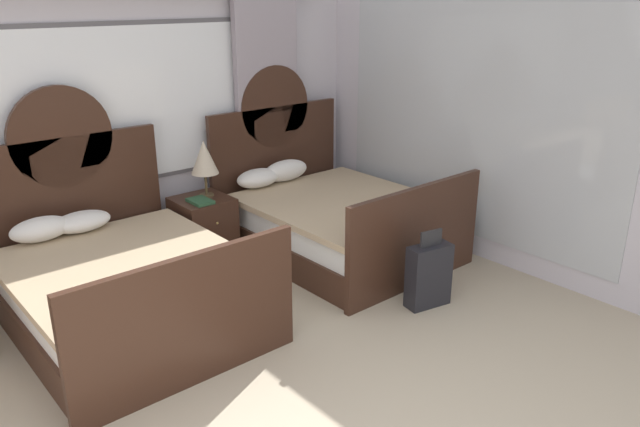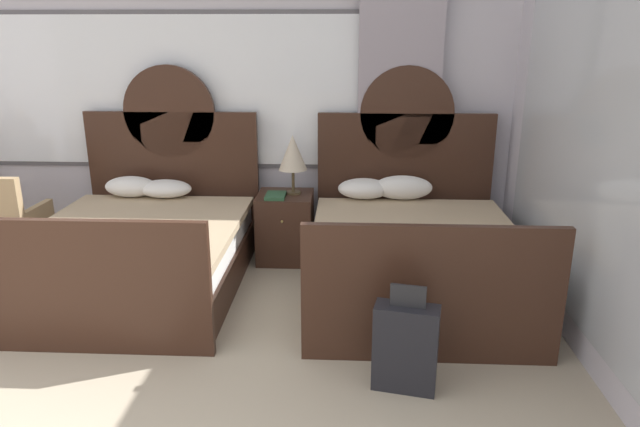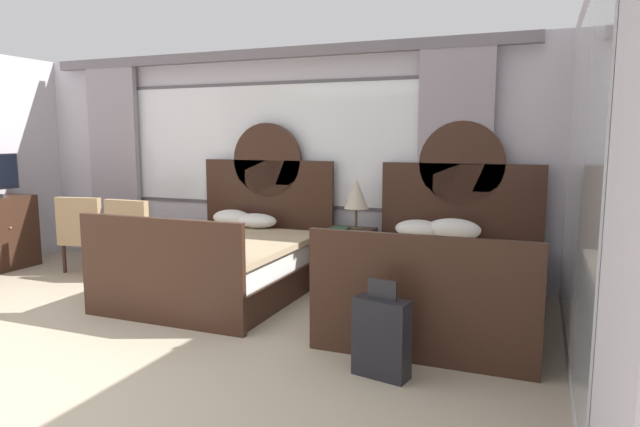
{
  "view_description": "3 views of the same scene",
  "coord_description": "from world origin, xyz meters",
  "px_view_note": "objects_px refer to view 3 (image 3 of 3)",
  "views": [
    {
      "loc": [
        -1.61,
        -1.51,
        2.55
      ],
      "look_at": [
        1.58,
        2.21,
        0.77
      ],
      "focal_mm": 34.39,
      "sensor_mm": 36.0,
      "label": 1
    },
    {
      "loc": [
        1.79,
        -1.62,
        2.09
      ],
      "look_at": [
        1.6,
        2.29,
        0.86
      ],
      "focal_mm": 32.13,
      "sensor_mm": 36.0,
      "label": 2
    },
    {
      "loc": [
        3.12,
        -2.08,
        1.64
      ],
      "look_at": [
        1.26,
        2.58,
        0.95
      ],
      "focal_mm": 31.04,
      "sensor_mm": 36.0,
      "label": 3
    }
  ],
  "objects_px": {
    "bed_near_window": "(225,260)",
    "book_on_nightstand": "(339,229)",
    "nightstand_between_beds": "(348,259)",
    "suitcase_on_floor": "(382,337)",
    "table_lamp_on_nightstand": "(356,194)",
    "bed_near_mirror": "(443,280)",
    "armchair_by_window_centre": "(88,231)",
    "armchair_by_window_left": "(137,235)"
  },
  "relations": [
    {
      "from": "table_lamp_on_nightstand",
      "to": "book_on_nightstand",
      "type": "relative_size",
      "value": 2.15
    },
    {
      "from": "suitcase_on_floor",
      "to": "table_lamp_on_nightstand",
      "type": "bearing_deg",
      "value": 112.46
    },
    {
      "from": "table_lamp_on_nightstand",
      "to": "suitcase_on_floor",
      "type": "relative_size",
      "value": 0.81
    },
    {
      "from": "table_lamp_on_nightstand",
      "to": "armchair_by_window_centre",
      "type": "bearing_deg",
      "value": -171.79
    },
    {
      "from": "armchair_by_window_left",
      "to": "armchair_by_window_centre",
      "type": "relative_size",
      "value": 1.0
    },
    {
      "from": "bed_near_window",
      "to": "table_lamp_on_nightstand",
      "type": "bearing_deg",
      "value": 29.99
    },
    {
      "from": "table_lamp_on_nightstand",
      "to": "book_on_nightstand",
      "type": "bearing_deg",
      "value": -138.22
    },
    {
      "from": "bed_near_mirror",
      "to": "armchair_by_window_centre",
      "type": "height_order",
      "value": "bed_near_mirror"
    },
    {
      "from": "bed_near_window",
      "to": "table_lamp_on_nightstand",
      "type": "relative_size",
      "value": 3.85
    },
    {
      "from": "table_lamp_on_nightstand",
      "to": "armchair_by_window_left",
      "type": "distance_m",
      "value": 2.66
    },
    {
      "from": "nightstand_between_beds",
      "to": "armchair_by_window_centre",
      "type": "relative_size",
      "value": 0.7
    },
    {
      "from": "book_on_nightstand",
      "to": "armchair_by_window_left",
      "type": "xyz_separation_m",
      "value": [
        -2.41,
        -0.34,
        -0.16
      ]
    },
    {
      "from": "book_on_nightstand",
      "to": "armchair_by_window_centre",
      "type": "xyz_separation_m",
      "value": [
        -3.17,
        -0.34,
        -0.16
      ]
    },
    {
      "from": "bed_near_mirror",
      "to": "suitcase_on_floor",
      "type": "distance_m",
      "value": 1.43
    },
    {
      "from": "table_lamp_on_nightstand",
      "to": "book_on_nightstand",
      "type": "height_order",
      "value": "table_lamp_on_nightstand"
    },
    {
      "from": "bed_near_window",
      "to": "book_on_nightstand",
      "type": "xyz_separation_m",
      "value": [
        1.07,
        0.57,
        0.31
      ]
    },
    {
      "from": "bed_near_mirror",
      "to": "armchair_by_window_left",
      "type": "bearing_deg",
      "value": 176.47
    },
    {
      "from": "bed_near_window",
      "to": "table_lamp_on_nightstand",
      "type": "distance_m",
      "value": 1.57
    },
    {
      "from": "bed_near_window",
      "to": "book_on_nightstand",
      "type": "bearing_deg",
      "value": 28.03
    },
    {
      "from": "bed_near_mirror",
      "to": "book_on_nightstand",
      "type": "distance_m",
      "value": 1.37
    },
    {
      "from": "nightstand_between_beds",
      "to": "armchair_by_window_centre",
      "type": "xyz_separation_m",
      "value": [
        -3.24,
        -0.45,
        0.18
      ]
    },
    {
      "from": "bed_near_mirror",
      "to": "nightstand_between_beds",
      "type": "bearing_deg",
      "value": 149.44
    },
    {
      "from": "bed_near_mirror",
      "to": "armchair_by_window_left",
      "type": "height_order",
      "value": "bed_near_mirror"
    },
    {
      "from": "nightstand_between_beds",
      "to": "suitcase_on_floor",
      "type": "xyz_separation_m",
      "value": [
        0.95,
        -2.09,
        -0.04
      ]
    },
    {
      "from": "nightstand_between_beds",
      "to": "table_lamp_on_nightstand",
      "type": "height_order",
      "value": "table_lamp_on_nightstand"
    },
    {
      "from": "book_on_nightstand",
      "to": "armchair_by_window_left",
      "type": "distance_m",
      "value": 2.44
    },
    {
      "from": "bed_near_window",
      "to": "bed_near_mirror",
      "type": "height_order",
      "value": "same"
    },
    {
      "from": "bed_near_window",
      "to": "book_on_nightstand",
      "type": "distance_m",
      "value": 1.25
    },
    {
      "from": "bed_near_window",
      "to": "armchair_by_window_centre",
      "type": "xyz_separation_m",
      "value": [
        -2.09,
        0.23,
        0.15
      ]
    },
    {
      "from": "nightstand_between_beds",
      "to": "book_on_nightstand",
      "type": "xyz_separation_m",
      "value": [
        -0.07,
        -0.1,
        0.34
      ]
    },
    {
      "from": "table_lamp_on_nightstand",
      "to": "book_on_nightstand",
      "type": "xyz_separation_m",
      "value": [
        -0.15,
        -0.14,
        -0.37
      ]
    },
    {
      "from": "table_lamp_on_nightstand",
      "to": "bed_near_mirror",
      "type": "bearing_deg",
      "value": -33.58
    },
    {
      "from": "bed_near_mirror",
      "to": "book_on_nightstand",
      "type": "bearing_deg",
      "value": 154.89
    },
    {
      "from": "suitcase_on_floor",
      "to": "armchair_by_window_centre",
      "type": "bearing_deg",
      "value": 158.62
    },
    {
      "from": "nightstand_between_beds",
      "to": "suitcase_on_floor",
      "type": "height_order",
      "value": "suitcase_on_floor"
    },
    {
      "from": "table_lamp_on_nightstand",
      "to": "armchair_by_window_centre",
      "type": "height_order",
      "value": "table_lamp_on_nightstand"
    },
    {
      "from": "nightstand_between_beds",
      "to": "armchair_by_window_centre",
      "type": "distance_m",
      "value": 3.28
    },
    {
      "from": "bed_near_mirror",
      "to": "book_on_nightstand",
      "type": "height_order",
      "value": "bed_near_mirror"
    },
    {
      "from": "table_lamp_on_nightstand",
      "to": "bed_near_window",
      "type": "bearing_deg",
      "value": -150.01
    },
    {
      "from": "nightstand_between_beds",
      "to": "suitcase_on_floor",
      "type": "bearing_deg",
      "value": -65.45
    },
    {
      "from": "bed_near_mirror",
      "to": "armchair_by_window_centre",
      "type": "relative_size",
      "value": 2.3
    },
    {
      "from": "bed_near_window",
      "to": "nightstand_between_beds",
      "type": "height_order",
      "value": "bed_near_window"
    }
  ]
}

